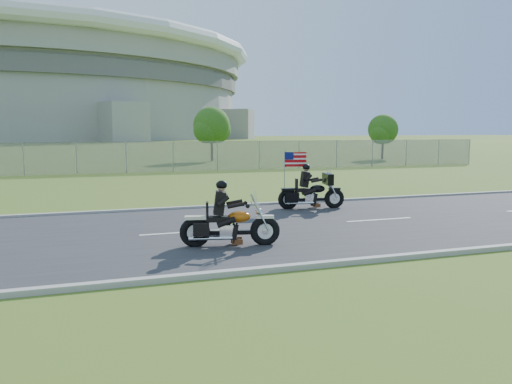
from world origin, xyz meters
name	(u,v)px	position (x,y,z in m)	size (l,w,h in m)	color
ground	(254,229)	(0.00, 0.00, 0.00)	(420.00, 420.00, 0.00)	#3E551A
road	(254,229)	(0.00, 0.00, 0.02)	(120.00, 8.00, 0.04)	#28282B
curb_north	(218,206)	(0.00, 4.05, 0.05)	(120.00, 0.18, 0.12)	#9E9B93
curb_south	(317,265)	(0.00, -4.05, 0.05)	(120.00, 0.18, 0.12)	#9E9B93
fence	(77,158)	(-5.00, 20.00, 1.00)	(60.00, 0.03, 2.00)	gray
stadium	(37,91)	(-20.00, 170.00, 15.58)	(140.40, 140.40, 29.20)	#A3A099
tree_fence_near	(212,127)	(6.04, 30.04, 2.97)	(3.52, 3.28, 4.75)	#382316
tree_fence_far	(383,131)	(22.04, 28.03, 2.64)	(3.08, 2.87, 4.20)	#382316
motorcycle_lead	(229,226)	(-1.21, -1.80, 0.50)	(2.34, 0.90, 1.59)	black
motorcycle_follow	(311,194)	(2.99, 2.72, 0.54)	(2.34, 0.94, 1.97)	black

